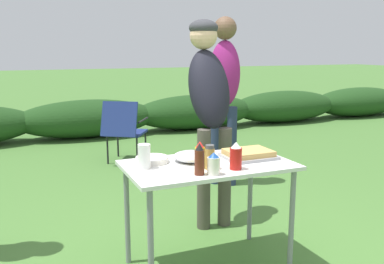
{
  "coord_description": "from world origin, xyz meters",
  "views": [
    {
      "loc": [
        -1.17,
        -2.48,
        1.49
      ],
      "look_at": [
        0.02,
        0.33,
        0.89
      ],
      "focal_mm": 40.0,
      "sensor_mm": 36.0,
      "label": 1
    }
  ],
  "objects": [
    {
      "name": "shrub_hedge",
      "position": [
        0.0,
        4.82,
        0.32
      ],
      "size": [
        14.4,
        0.9,
        0.64
      ],
      "color": "#1E4219",
      "rests_on": "ground"
    },
    {
      "name": "folding_table",
      "position": [
        0.0,
        0.0,
        0.66
      ],
      "size": [
        1.1,
        0.64,
        0.74
      ],
      "color": "silver",
      "rests_on": "ground"
    },
    {
      "name": "food_tray",
      "position": [
        0.32,
        0.02,
        0.77
      ],
      "size": [
        0.34,
        0.28,
        0.06
      ],
      "color": "#9E9EA3",
      "rests_on": "folding_table"
    },
    {
      "name": "plate_stack",
      "position": [
        -0.33,
        0.17,
        0.76
      ],
      "size": [
        0.22,
        0.22,
        0.04
      ],
      "primitive_type": "cylinder",
      "color": "white",
      "rests_on": "folding_table"
    },
    {
      "name": "mixing_bowl",
      "position": [
        -0.08,
        0.1,
        0.77
      ],
      "size": [
        0.25,
        0.25,
        0.07
      ],
      "primitive_type": "ellipsoid",
      "color": "silver",
      "rests_on": "folding_table"
    },
    {
      "name": "paper_cup_stack",
      "position": [
        -0.42,
        0.05,
        0.82
      ],
      "size": [
        0.08,
        0.08,
        0.16
      ],
      "primitive_type": "cylinder",
      "color": "white",
      "rests_on": "folding_table"
    },
    {
      "name": "bbq_sauce_bottle",
      "position": [
        -0.16,
        -0.21,
        0.83
      ],
      "size": [
        0.06,
        0.06,
        0.2
      ],
      "color": "#562314",
      "rests_on": "folding_table"
    },
    {
      "name": "mustard_bottle",
      "position": [
        -0.1,
        -0.08,
        0.82
      ],
      "size": [
        0.06,
        0.06,
        0.17
      ],
      "color": "yellow",
      "rests_on": "folding_table"
    },
    {
      "name": "spice_jar",
      "position": [
        -0.05,
        -0.13,
        0.82
      ],
      "size": [
        0.06,
        0.06,
        0.16
      ],
      "color": "#B2893D",
      "rests_on": "folding_table"
    },
    {
      "name": "mayo_bottle",
      "position": [
        -0.08,
        -0.24,
        0.81
      ],
      "size": [
        0.08,
        0.08,
        0.14
      ],
      "color": "silver",
      "rests_on": "folding_table"
    },
    {
      "name": "ketchup_bottle",
      "position": [
        0.1,
        -0.19,
        0.82
      ],
      "size": [
        0.08,
        0.08,
        0.18
      ],
      "color": "red",
      "rests_on": "folding_table"
    },
    {
      "name": "standing_person_in_red_jacket",
      "position": [
        0.35,
        0.73,
        1.1
      ],
      "size": [
        0.37,
        0.5,
        1.73
      ],
      "rotation": [
        0.0,
        0.0,
        -0.04
      ],
      "color": "#4C473D",
      "rests_on": "ground"
    },
    {
      "name": "standing_person_in_olive_jacket",
      "position": [
        0.94,
        1.61,
        1.12
      ],
      "size": [
        0.41,
        0.4,
        1.82
      ],
      "rotation": [
        0.0,
        0.0,
        -0.72
      ],
      "color": "#232D4C",
      "rests_on": "ground"
    },
    {
      "name": "camp_chair_green_behind_table",
      "position": [
        0.15,
        2.92,
        0.47
      ],
      "size": [
        0.71,
        0.75,
        0.83
      ],
      "rotation": [
        0.0,
        0.0,
        -0.57
      ],
      "color": "navy",
      "rests_on": "ground"
    }
  ]
}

